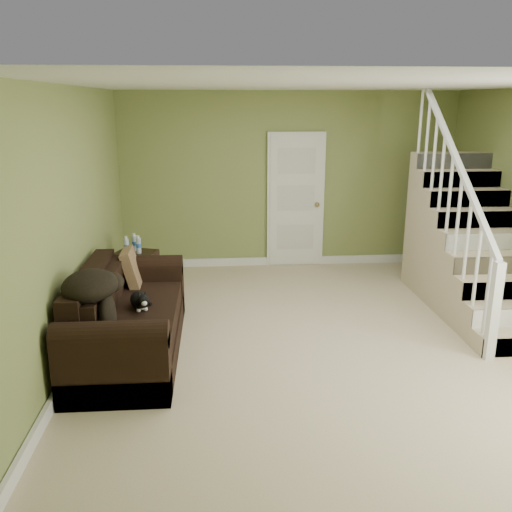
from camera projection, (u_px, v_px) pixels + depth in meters
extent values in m
cube|color=tan|center=(321.00, 337.00, 5.82)|extent=(5.00, 5.50, 0.01)
cube|color=white|center=(330.00, 84.00, 5.11)|extent=(5.00, 5.50, 0.01)
cube|color=olive|center=(289.00, 181.00, 8.10)|extent=(5.00, 0.04, 2.60)
cube|color=olive|center=(427.00, 329.00, 2.83)|extent=(5.00, 0.04, 2.60)
cube|color=olive|center=(72.00, 223.00, 5.29)|extent=(0.04, 5.50, 2.60)
cube|color=white|center=(288.00, 261.00, 8.42)|extent=(5.00, 0.04, 0.12)
cube|color=white|center=(86.00, 339.00, 5.63)|extent=(0.04, 5.50, 0.12)
cube|color=white|center=(296.00, 200.00, 8.16)|extent=(0.86, 0.05, 2.02)
cube|color=white|center=(296.00, 201.00, 8.14)|extent=(0.78, 0.04, 1.96)
sphere|color=olive|center=(317.00, 205.00, 8.13)|extent=(0.07, 0.07, 0.07)
cylinder|color=white|center=(488.00, 292.00, 5.31)|extent=(0.04, 0.04, 0.90)
cube|color=tan|center=(511.00, 322.00, 5.72)|extent=(1.00, 0.27, 0.40)
cylinder|color=white|center=(477.00, 264.00, 5.51)|extent=(0.04, 0.04, 0.90)
cube|color=tan|center=(500.00, 304.00, 5.96)|extent=(1.00, 0.27, 0.60)
cylinder|color=white|center=(467.00, 239.00, 5.72)|extent=(0.04, 0.04, 0.90)
cube|color=tan|center=(489.00, 287.00, 6.19)|extent=(1.00, 0.27, 0.80)
cylinder|color=white|center=(458.00, 215.00, 5.92)|extent=(0.04, 0.04, 0.90)
cube|color=tan|center=(479.00, 272.00, 6.42)|extent=(1.00, 0.27, 1.00)
cylinder|color=white|center=(450.00, 193.00, 6.12)|extent=(0.04, 0.04, 0.90)
cube|color=tan|center=(469.00, 257.00, 6.65)|extent=(1.00, 0.27, 1.20)
cylinder|color=white|center=(442.00, 172.00, 6.33)|extent=(0.04, 0.04, 0.90)
cube|color=tan|center=(461.00, 244.00, 6.88)|extent=(1.00, 0.27, 1.40)
cylinder|color=white|center=(435.00, 153.00, 6.53)|extent=(0.04, 0.04, 0.90)
cube|color=tan|center=(453.00, 231.00, 7.11)|extent=(1.00, 0.27, 1.60)
cylinder|color=white|center=(428.00, 134.00, 6.74)|extent=(0.04, 0.04, 0.90)
cube|color=tan|center=(445.00, 220.00, 7.34)|extent=(1.00, 0.27, 1.80)
cylinder|color=white|center=(421.00, 117.00, 6.94)|extent=(0.04, 0.04, 0.90)
cube|color=white|center=(494.00, 312.00, 5.20)|extent=(0.09, 0.09, 1.00)
cube|color=white|center=(454.00, 152.00, 6.00)|extent=(0.06, 2.46, 1.84)
cube|color=black|center=(132.00, 341.00, 5.45)|extent=(0.94, 2.18, 0.25)
cube|color=black|center=(140.00, 319.00, 5.40)|extent=(0.71, 1.64, 0.22)
cube|color=black|center=(113.00, 370.00, 4.48)|extent=(0.94, 0.25, 0.61)
cube|color=black|center=(143.00, 291.00, 6.33)|extent=(0.94, 0.25, 0.61)
cylinder|color=black|center=(111.00, 336.00, 4.39)|extent=(0.94, 0.25, 0.25)
cylinder|color=black|center=(141.00, 266.00, 6.24)|extent=(0.94, 0.25, 0.25)
cube|color=black|center=(91.00, 302.00, 5.31)|extent=(0.20, 1.68, 0.62)
cube|color=black|center=(106.00, 294.00, 5.30)|extent=(0.14, 1.62, 0.35)
cube|color=black|center=(135.00, 274.00, 6.99)|extent=(0.62, 0.62, 0.58)
cylinder|color=silver|center=(126.00, 246.00, 6.82)|extent=(0.06, 0.06, 0.20)
cylinder|color=#3067BB|center=(126.00, 246.00, 6.82)|extent=(0.07, 0.07, 0.05)
cylinder|color=white|center=(126.00, 238.00, 6.79)|extent=(0.03, 0.03, 0.03)
cylinder|color=silver|center=(139.00, 245.00, 6.87)|extent=(0.06, 0.06, 0.20)
cylinder|color=#3067BB|center=(139.00, 245.00, 6.87)|extent=(0.07, 0.07, 0.05)
cylinder|color=white|center=(138.00, 237.00, 6.84)|extent=(0.03, 0.03, 0.03)
cylinder|color=silver|center=(134.00, 243.00, 6.98)|extent=(0.06, 0.06, 0.20)
cylinder|color=#3067BB|center=(134.00, 243.00, 6.98)|extent=(0.07, 0.07, 0.05)
cylinder|color=white|center=(134.00, 235.00, 6.95)|extent=(0.03, 0.03, 0.03)
ellipsoid|color=black|center=(139.00, 300.00, 5.37)|extent=(0.27, 0.35, 0.17)
ellipsoid|color=white|center=(139.00, 306.00, 5.30)|extent=(0.14, 0.15, 0.09)
sphere|color=black|center=(137.00, 300.00, 5.20)|extent=(0.14, 0.14, 0.11)
ellipsoid|color=white|center=(136.00, 304.00, 5.16)|extent=(0.07, 0.06, 0.05)
cone|color=black|center=(133.00, 294.00, 5.19)|extent=(0.05, 0.06, 0.05)
cone|color=black|center=(140.00, 294.00, 5.19)|extent=(0.05, 0.06, 0.05)
cylinder|color=black|center=(150.00, 302.00, 5.50)|extent=(0.16, 0.21, 0.03)
ellipsoid|color=yellow|center=(122.00, 332.00, 4.76)|extent=(0.09, 0.19, 0.05)
cube|color=#46321C|center=(132.00, 268.00, 6.04)|extent=(0.22, 0.43, 0.44)
ellipsoid|color=black|center=(90.00, 286.00, 4.74)|extent=(0.58, 0.70, 0.26)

